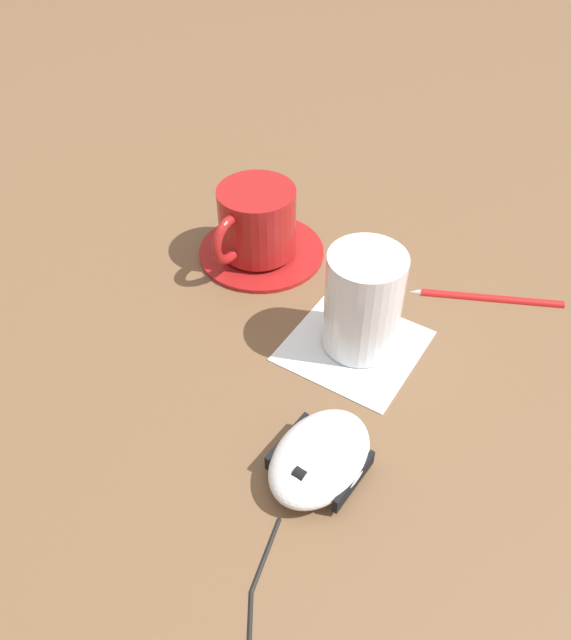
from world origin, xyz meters
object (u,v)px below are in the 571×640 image
(drinking_glass, at_px, (363,302))
(saucer, at_px, (261,250))
(pen, at_px, (487,295))
(computer_mouse, at_px, (320,457))
(coffee_cup, at_px, (256,221))

(drinking_glass, bearing_deg, saucer, -15.07)
(drinking_glass, relative_size, pen, 0.74)
(computer_mouse, xyz_separation_m, drinking_glass, (0.06, -0.13, 0.04))
(saucer, xyz_separation_m, coffee_cup, (0.00, 0.01, 0.04))
(coffee_cup, xyz_separation_m, computer_mouse, (-0.22, 0.17, -0.03))
(coffee_cup, distance_m, drinking_glass, 0.16)
(computer_mouse, height_order, drinking_glass, drinking_glass)
(saucer, relative_size, pen, 1.02)
(saucer, xyz_separation_m, pen, (-0.22, -0.09, -0.00))
(pen, bearing_deg, saucer, 22.10)
(computer_mouse, distance_m, pen, 0.27)
(saucer, xyz_separation_m, computer_mouse, (-0.22, 0.17, 0.01))
(saucer, height_order, coffee_cup, coffee_cup)
(drinking_glass, xyz_separation_m, pen, (-0.06, -0.13, -0.05))
(saucer, bearing_deg, pen, -157.90)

